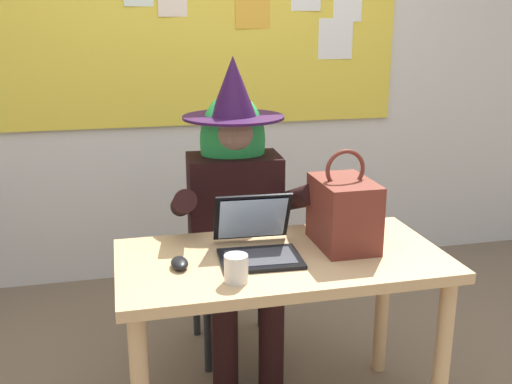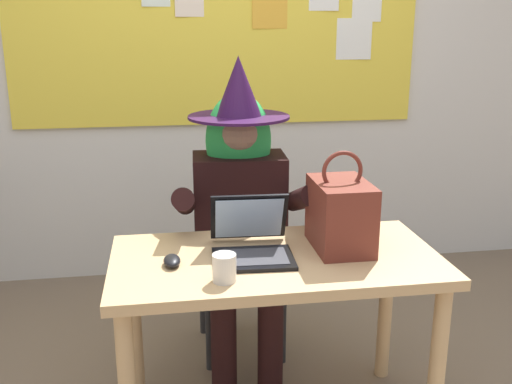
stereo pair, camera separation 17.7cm
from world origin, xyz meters
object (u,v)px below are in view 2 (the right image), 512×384
computer_mouse (172,261)px  handbag (341,214)px  laptop (252,242)px  chair_at_desk (238,246)px  coffee_mug (224,268)px  person_costumed (240,197)px  desk_main (276,283)px

computer_mouse → handbag: (0.64, 0.07, 0.12)m
laptop → computer_mouse: size_ratio=3.28×
chair_at_desk → coffee_mug: chair_at_desk is taller
person_costumed → computer_mouse: size_ratio=13.53×
desk_main → chair_at_desk: chair_at_desk is taller
chair_at_desk → laptop: (-0.03, -0.64, 0.27)m
chair_at_desk → handbag: bearing=25.5°
desk_main → laptop: size_ratio=3.55×
handbag → coffee_mug: handbag is taller
desk_main → laptop: laptop is taller
person_costumed → handbag: 0.60m
person_costumed → coffee_mug: person_costumed is taller
person_costumed → handbag: size_ratio=3.72×
desk_main → handbag: size_ratio=3.20×
person_costumed → computer_mouse: person_costumed is taller
computer_mouse → coffee_mug: size_ratio=1.09×
person_costumed → coffee_mug: 0.76m
laptop → coffee_mug: size_ratio=3.59×
laptop → handbag: bearing=5.4°
laptop → computer_mouse: 0.30m
chair_at_desk → desk_main: bearing=3.9°
person_costumed → laptop: 0.52m
chair_at_desk → computer_mouse: bearing=-25.7°
desk_main → handbag: handbag is taller
handbag → computer_mouse: bearing=-173.5°
desk_main → computer_mouse: 0.40m
laptop → desk_main: bearing=-17.4°
chair_at_desk → computer_mouse: chair_at_desk is taller
computer_mouse → coffee_mug: bearing=-44.6°
desk_main → computer_mouse: bearing=-176.1°
handbag → coffee_mug: 0.53m
coffee_mug → laptop: bearing=60.5°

